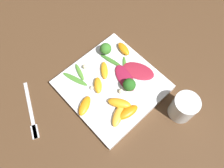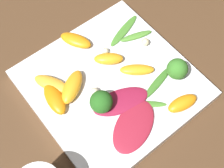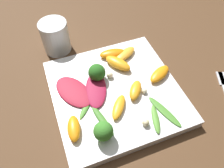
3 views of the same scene
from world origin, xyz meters
name	(u,v)px [view 1 (image 1 of 3)]	position (x,y,z in m)	size (l,w,h in m)	color
ground_plane	(112,87)	(0.00, 0.00, 0.00)	(2.40, 2.40, 0.00)	#4C331E
plate	(112,85)	(0.00, 0.00, 0.01)	(0.29, 0.29, 0.02)	white
drinking_glass	(183,107)	(-0.21, -0.10, 0.04)	(0.08, 0.08, 0.09)	white
fork	(32,115)	(0.10, 0.25, 0.00)	(0.19, 0.09, 0.01)	silver
radicchio_leaf_0	(125,78)	(-0.01, -0.04, 0.03)	(0.12, 0.08, 0.01)	maroon
radicchio_leaf_1	(138,71)	(-0.03, -0.10, 0.03)	(0.12, 0.10, 0.01)	maroon
orange_segment_0	(118,116)	(-0.09, 0.06, 0.03)	(0.06, 0.08, 0.02)	#FCAD33
orange_segment_1	(85,106)	(0.00, 0.12, 0.03)	(0.06, 0.07, 0.02)	orange
orange_segment_2	(124,49)	(0.07, -0.12, 0.03)	(0.06, 0.04, 0.02)	orange
orange_segment_3	(104,70)	(0.05, -0.01, 0.03)	(0.07, 0.06, 0.01)	orange
orange_segment_4	(128,112)	(-0.11, 0.03, 0.03)	(0.04, 0.07, 0.02)	orange
orange_segment_5	(98,85)	(0.02, 0.04, 0.03)	(0.06, 0.05, 0.02)	orange
orange_segment_6	(119,103)	(-0.07, 0.03, 0.03)	(0.08, 0.07, 0.02)	orange
broccoli_floret_0	(129,85)	(-0.05, -0.03, 0.05)	(0.04, 0.04, 0.04)	#7A9E51
broccoli_floret_1	(106,49)	(0.10, -0.07, 0.05)	(0.04, 0.04, 0.05)	#84AD5B
arugula_sprig_0	(80,72)	(0.10, 0.05, 0.03)	(0.07, 0.03, 0.01)	#518E33
arugula_sprig_1	(75,79)	(0.10, 0.08, 0.03)	(0.10, 0.05, 0.00)	#47842D
arugula_sprig_2	(111,61)	(0.07, -0.06, 0.03)	(0.09, 0.03, 0.01)	#3D7528
arugula_sprig_3	(125,65)	(0.02, -0.08, 0.03)	(0.06, 0.05, 0.00)	#47842D
macadamia_nut_0	(85,67)	(0.11, 0.03, 0.03)	(0.02, 0.02, 0.02)	beige
macadamia_nut_1	(120,92)	(-0.04, 0.00, 0.03)	(0.02, 0.02, 0.02)	beige
macadamia_nut_2	(92,88)	(0.03, 0.06, 0.03)	(0.01, 0.01, 0.01)	beige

